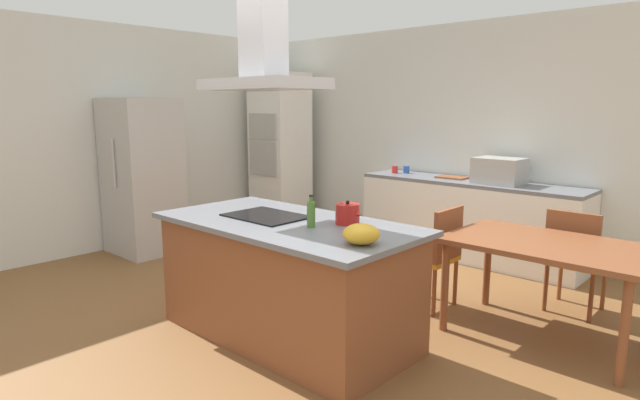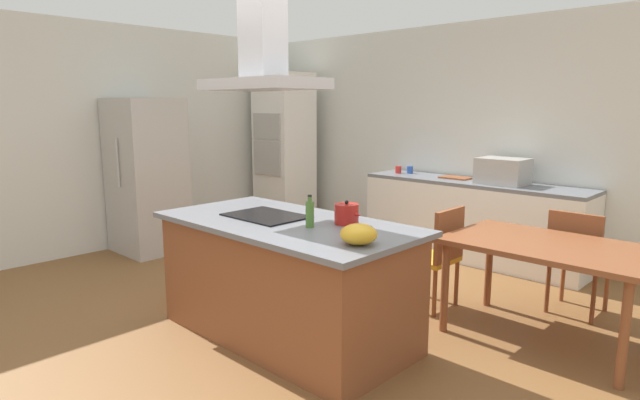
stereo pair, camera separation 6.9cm
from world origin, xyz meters
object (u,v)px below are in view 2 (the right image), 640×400
(cutting_board, at_px, (456,178))
(range_hood, at_px, (263,55))
(olive_oil_bottle, at_px, (310,214))
(tea_kettle, at_px, (347,214))
(countertop_microwave, at_px, (503,171))
(coffee_mug_red, at_px, (398,170))
(cooktop, at_px, (266,216))
(dining_table, at_px, (548,254))
(chair_facing_back_wall, at_px, (577,256))
(chair_at_left_end, at_px, (437,251))
(refrigerator, at_px, (147,176))
(wall_oven_stack, at_px, (284,150))
(coffee_mug_blue, at_px, (410,170))
(mixing_bowl, at_px, (359,234))

(cutting_board, relative_size, range_hood, 0.38)
(olive_oil_bottle, bearing_deg, tea_kettle, 66.21)
(olive_oil_bottle, bearing_deg, countertop_microwave, 88.86)
(coffee_mug_red, xyz_separation_m, range_hood, (0.80, -2.86, 1.16))
(cooktop, xyz_separation_m, olive_oil_bottle, (0.50, -0.03, 0.09))
(dining_table, bearing_deg, chair_facing_back_wall, 90.00)
(chair_at_left_end, bearing_deg, coffee_mug_red, 134.18)
(cutting_board, bearing_deg, refrigerator, -138.34)
(chair_at_left_end, bearing_deg, chair_facing_back_wall, 36.01)
(wall_oven_stack, bearing_deg, range_hood, -44.65)
(coffee_mug_red, height_order, coffee_mug_blue, same)
(range_hood, bearing_deg, coffee_mug_red, 105.57)
(olive_oil_bottle, relative_size, dining_table, 0.16)
(tea_kettle, bearing_deg, cutting_board, 103.38)
(refrigerator, height_order, range_hood, range_hood)
(tea_kettle, bearing_deg, chair_at_left_end, 82.63)
(coffee_mug_red, relative_size, coffee_mug_blue, 1.00)
(refrigerator, bearing_deg, dining_table, 9.92)
(mixing_bowl, xyz_separation_m, countertop_microwave, (-0.48, 3.02, 0.08))
(coffee_mug_blue, bearing_deg, chair_facing_back_wall, -23.38)
(olive_oil_bottle, relative_size, coffee_mug_blue, 2.55)
(coffee_mug_red, height_order, range_hood, range_hood)
(range_hood, bearing_deg, refrigerator, 169.70)
(mixing_bowl, distance_m, wall_oven_stack, 4.64)
(range_hood, bearing_deg, wall_oven_stack, 135.35)
(wall_oven_stack, relative_size, range_hood, 2.44)
(tea_kettle, height_order, mixing_bowl, tea_kettle)
(olive_oil_bottle, bearing_deg, coffee_mug_blue, 111.66)
(tea_kettle, xyz_separation_m, refrigerator, (-3.37, 0.27, -0.06))
(dining_table, bearing_deg, coffee_mug_blue, 144.41)
(coffee_mug_blue, height_order, refrigerator, refrigerator)
(coffee_mug_blue, height_order, range_hood, range_hood)
(coffee_mug_blue, relative_size, range_hood, 0.10)
(chair_facing_back_wall, distance_m, range_hood, 3.01)
(tea_kettle, height_order, coffee_mug_red, tea_kettle)
(coffee_mug_blue, relative_size, chair_facing_back_wall, 0.10)
(dining_table, xyz_separation_m, range_hood, (-1.66, -1.27, 1.43))
(mixing_bowl, distance_m, cutting_board, 3.25)
(coffee_mug_blue, bearing_deg, mixing_bowl, -60.97)
(countertop_microwave, xyz_separation_m, coffee_mug_red, (-1.35, -0.02, -0.09))
(olive_oil_bottle, xyz_separation_m, wall_oven_stack, (-3.18, 2.67, 0.10))
(coffee_mug_red, bearing_deg, coffee_mug_blue, 39.35)
(olive_oil_bottle, bearing_deg, wall_oven_stack, 139.93)
(cooktop, bearing_deg, countertop_microwave, 79.09)
(tea_kettle, distance_m, chair_facing_back_wall, 2.06)
(coffee_mug_red, distance_m, coffee_mug_blue, 0.14)
(cooktop, xyz_separation_m, wall_oven_stack, (-2.68, 2.65, 0.20))
(coffee_mug_blue, bearing_deg, chair_at_left_end, -49.55)
(cooktop, distance_m, refrigerator, 2.80)
(mixing_bowl, distance_m, dining_table, 1.58)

